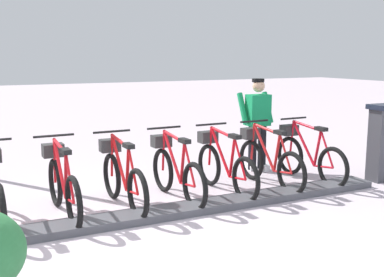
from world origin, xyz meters
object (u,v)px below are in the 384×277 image
at_px(bike_docked_1, 268,160).
at_px(bike_docked_3, 175,170).
at_px(bike_docked_5, 62,184).
at_px(worker_near_rack, 258,121).
at_px(bike_docked_0, 307,155).
at_px(bike_docked_2, 224,165).
at_px(bike_docked_4, 122,177).
at_px(payment_kiosk, 383,141).

relative_size(bike_docked_1, bike_docked_3, 1.00).
height_order(bike_docked_5, worker_near_rack, worker_near_rack).
height_order(bike_docked_1, worker_near_rack, worker_near_rack).
height_order(bike_docked_0, bike_docked_2, same).
distance_m(bike_docked_0, bike_docked_4, 3.23).
distance_m(payment_kiosk, bike_docked_0, 1.26).
xyz_separation_m(bike_docked_1, bike_docked_3, (0.00, 1.61, 0.00)).
xyz_separation_m(payment_kiosk, bike_docked_3, (0.57, 3.52, -0.24)).
height_order(bike_docked_0, worker_near_rack, worker_near_rack).
bearing_deg(bike_docked_4, bike_docked_0, -90.00).
bearing_deg(bike_docked_3, worker_near_rack, -64.67).
xyz_separation_m(payment_kiosk, bike_docked_5, (0.57, 5.13, -0.24)).
xyz_separation_m(bike_docked_1, bike_docked_5, (0.00, 3.23, 0.00)).
relative_size(bike_docked_1, bike_docked_5, 1.00).
bearing_deg(bike_docked_3, bike_docked_4, 90.00).
distance_m(bike_docked_3, bike_docked_5, 1.61).
bearing_deg(worker_near_rack, bike_docked_4, 108.82).
bearing_deg(bike_docked_2, bike_docked_1, -90.00).
relative_size(bike_docked_0, bike_docked_3, 1.00).
height_order(bike_docked_4, bike_docked_5, same).
relative_size(bike_docked_4, bike_docked_5, 1.00).
bearing_deg(bike_docked_2, bike_docked_5, 90.00).
distance_m(bike_docked_1, bike_docked_5, 3.23).
bearing_deg(worker_near_rack, payment_kiosk, -137.14).
height_order(payment_kiosk, bike_docked_5, payment_kiosk).
bearing_deg(bike_docked_0, worker_near_rack, 19.38).
height_order(bike_docked_3, worker_near_rack, worker_near_rack).
bearing_deg(bike_docked_3, bike_docked_1, -90.00).
xyz_separation_m(bike_docked_3, bike_docked_5, (0.00, 1.61, 0.00)).
bearing_deg(payment_kiosk, bike_docked_3, 80.77).
relative_size(bike_docked_0, bike_docked_2, 1.00).
distance_m(bike_docked_0, bike_docked_1, 0.81).
bearing_deg(payment_kiosk, bike_docked_4, 82.47).
bearing_deg(bike_docked_0, bike_docked_3, 90.00).
bearing_deg(bike_docked_2, payment_kiosk, -101.91).
distance_m(bike_docked_0, bike_docked_2, 1.61).
xyz_separation_m(payment_kiosk, bike_docked_1, (0.57, 1.90, -0.24)).
height_order(bike_docked_2, bike_docked_3, same).
height_order(bike_docked_1, bike_docked_5, same).
height_order(bike_docked_0, bike_docked_3, same).
relative_size(payment_kiosk, bike_docked_2, 0.74).
height_order(payment_kiosk, bike_docked_4, payment_kiosk).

